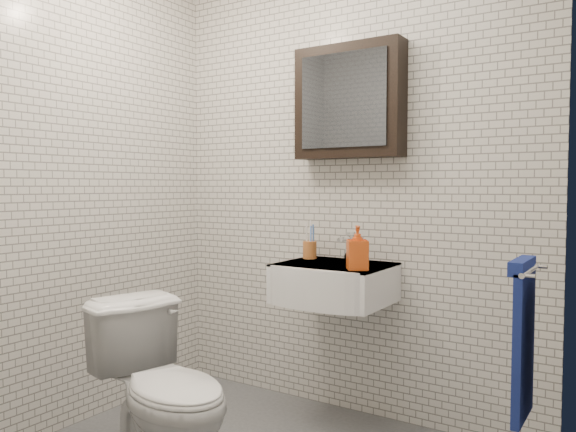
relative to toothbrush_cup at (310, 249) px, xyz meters
The scene contains 8 objects.
room_shell 1.06m from the toothbrush_cup, 79.42° to the right, with size 2.22×2.02×2.51m.
washbasin 0.30m from the toothbrush_cup, 34.62° to the right, with size 0.55×0.50×0.20m.
faucet 0.22m from the toothbrush_cup, 12.65° to the left, with size 0.06×0.20×0.15m.
mirror_cabinet 0.83m from the toothbrush_cup, 11.68° to the left, with size 0.60×0.15×0.60m.
towel_rail 1.33m from the toothbrush_cup, 23.75° to the right, with size 0.09×0.30×0.58m.
toothbrush_cup is the anchor object (origin of this frame).
soap_bottle 0.48m from the toothbrush_cup, 30.52° to the right, with size 0.10×0.10×0.21m, color orange.
toilet 1.12m from the toothbrush_cup, 98.15° to the right, with size 0.42×0.73×0.74m, color white.
Camera 1 is at (1.41, -1.78, 1.25)m, focal length 35.00 mm.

